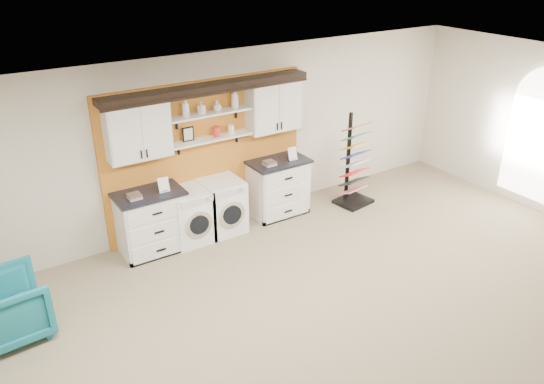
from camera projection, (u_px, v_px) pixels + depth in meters
floor at (374, 367)px, 5.86m from camera, size 10.00×10.00×0.00m
ceiling at (400, 125)px, 4.66m from camera, size 10.00×10.00×0.00m
wall_back at (206, 143)px, 8.30m from camera, size 10.00×0.00×10.00m
accent_panel at (207, 155)px, 8.36m from camera, size 3.40×0.07×2.40m
upper_cabinet_left at (137, 130)px, 7.38m from camera, size 0.90×0.35×0.84m
upper_cabinet_right at (273, 105)px, 8.49m from camera, size 0.90×0.35×0.84m
shelf_lower at (211, 139)px, 8.09m from camera, size 1.32×0.28×0.03m
shelf_upper at (210, 113)px, 7.92m from camera, size 1.32×0.28×0.03m
crown_molding at (208, 87)px, 7.76m from camera, size 3.30×0.41×0.13m
window_arched at (540, 132)px, 8.82m from camera, size 0.06×1.10×2.25m
picture_frame at (188, 134)px, 7.90m from camera, size 0.18×0.02×0.22m
canister_red at (217, 132)px, 8.10m from camera, size 0.11×0.11×0.16m
canister_cream at (231, 129)px, 8.22m from camera, size 0.10×0.10×0.14m
base_cabinet_left at (151, 222)px, 7.86m from camera, size 1.00×0.66×0.98m
base_cabinet_right at (278, 187)px, 8.97m from camera, size 1.00×0.66×0.98m
washer at (190, 215)px, 8.19m from camera, size 0.61×0.71×0.86m
dryer at (222, 206)px, 8.46m from camera, size 0.62×0.71×0.87m
sample_rack at (354, 176)px, 9.32m from camera, size 0.67×0.58×1.64m
armchair at (8, 307)px, 6.18m from camera, size 0.92×0.90×0.79m
soap_bottle_a at (185, 107)px, 7.66m from camera, size 0.13×0.13×0.28m
soap_bottle_b at (201, 108)px, 7.81m from camera, size 0.11×0.11×0.19m
soap_bottle_c at (217, 106)px, 7.94m from camera, size 0.18×0.18×0.16m
soap_bottle_d at (235, 98)px, 8.06m from camera, size 0.15×0.15×0.31m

